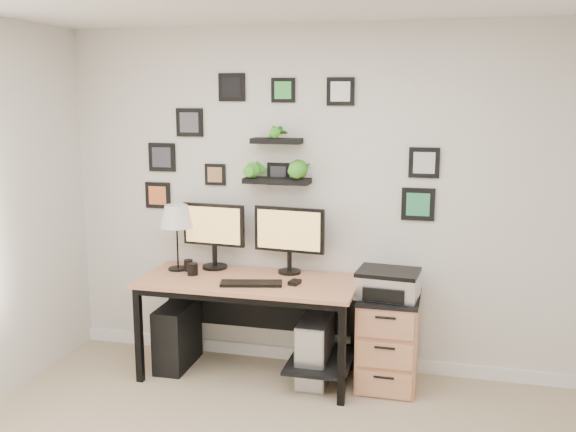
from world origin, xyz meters
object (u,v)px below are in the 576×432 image
(mug, at_px, (193,269))
(pc_tower_black, at_px, (177,335))
(monitor_left, at_px, (214,231))
(pc_tower_grey, at_px, (315,350))
(file_cabinet, at_px, (388,341))
(printer, at_px, (388,284))
(table_lamp, at_px, (177,218))
(desk, at_px, (255,294))
(monitor_right, at_px, (289,234))

(mug, height_order, pc_tower_black, mug)
(monitor_left, relative_size, pc_tower_grey, 1.05)
(mug, bearing_deg, file_cabinet, 3.32)
(pc_tower_black, bearing_deg, pc_tower_grey, -1.12)
(mug, relative_size, file_cabinet, 0.14)
(printer, bearing_deg, table_lamp, 178.53)
(printer, bearing_deg, desk, -177.31)
(printer, bearing_deg, file_cabinet, 45.25)
(pc_tower_black, distance_m, printer, 1.69)
(mug, xyz_separation_m, pc_tower_black, (-0.15, 0.03, -0.55))
(desk, height_order, pc_tower_grey, desk)
(monitor_right, height_order, pc_tower_black, monitor_right)
(pc_tower_grey, bearing_deg, monitor_right, 140.62)
(desk, bearing_deg, pc_tower_grey, -0.69)
(monitor_right, xyz_separation_m, mug, (-0.69, -0.23, -0.26))
(pc_tower_black, relative_size, pc_tower_grey, 1.01)
(monitor_right, distance_m, table_lamp, 0.88)
(pc_tower_black, relative_size, file_cabinet, 0.74)
(mug, bearing_deg, pc_tower_black, 170.55)
(table_lamp, bearing_deg, printer, -1.47)
(monitor_left, height_order, pc_tower_grey, monitor_left)
(mug, distance_m, pc_tower_black, 0.57)
(file_cabinet, bearing_deg, monitor_left, 174.54)
(pc_tower_grey, bearing_deg, printer, 5.75)
(desk, bearing_deg, table_lamp, 172.29)
(pc_tower_black, bearing_deg, file_cabinet, 1.20)
(monitor_right, distance_m, mug, 0.77)
(table_lamp, relative_size, printer, 1.12)
(monitor_left, relative_size, pc_tower_black, 1.04)
(desk, height_order, file_cabinet, desk)
(monitor_right, height_order, file_cabinet, monitor_right)
(desk, bearing_deg, mug, -176.77)
(table_lamp, bearing_deg, pc_tower_grey, -4.80)
(table_lamp, distance_m, printer, 1.67)
(table_lamp, xyz_separation_m, file_cabinet, (1.64, -0.03, -0.82))
(desk, xyz_separation_m, file_cabinet, (0.99, 0.06, -0.29))
(mug, bearing_deg, printer, 2.87)
(desk, relative_size, file_cabinet, 2.39)
(monitor_left, bearing_deg, mug, -113.56)
(desk, relative_size, monitor_left, 3.13)
(table_lamp, relative_size, mug, 5.61)
(mug, bearing_deg, monitor_left, 66.44)
(monitor_left, bearing_deg, table_lamp, -158.81)
(monitor_right, bearing_deg, printer, -11.41)
(pc_tower_grey, bearing_deg, file_cabinet, 6.94)
(monitor_left, bearing_deg, printer, -6.02)
(monitor_right, bearing_deg, desk, -137.02)
(desk, relative_size, mug, 17.64)
(monitor_right, relative_size, printer, 1.21)
(table_lamp, height_order, pc_tower_black, table_lamp)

